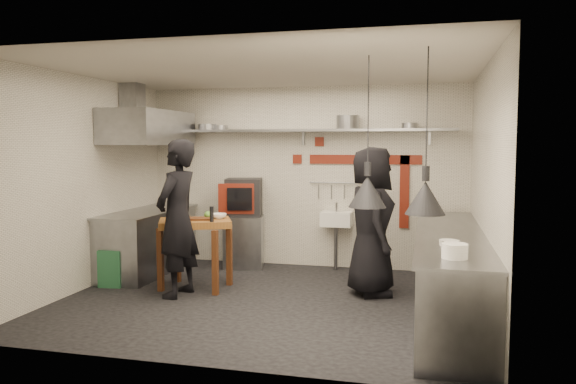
% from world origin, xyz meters
% --- Properties ---
extents(floor, '(5.00, 5.00, 0.00)m').
position_xyz_m(floor, '(0.00, 0.00, 0.00)').
color(floor, black).
rests_on(floor, ground).
extents(ceiling, '(5.00, 5.00, 0.00)m').
position_xyz_m(ceiling, '(0.00, 0.00, 2.80)').
color(ceiling, beige).
rests_on(ceiling, floor).
extents(wall_back, '(5.00, 0.04, 2.80)m').
position_xyz_m(wall_back, '(0.00, 2.10, 1.40)').
color(wall_back, silver).
rests_on(wall_back, floor).
extents(wall_front, '(5.00, 0.04, 2.80)m').
position_xyz_m(wall_front, '(0.00, -2.10, 1.40)').
color(wall_front, silver).
rests_on(wall_front, floor).
extents(wall_left, '(0.04, 4.20, 2.80)m').
position_xyz_m(wall_left, '(-2.50, 0.00, 1.40)').
color(wall_left, silver).
rests_on(wall_left, floor).
extents(wall_right, '(0.04, 4.20, 2.80)m').
position_xyz_m(wall_right, '(2.50, 0.00, 1.40)').
color(wall_right, silver).
rests_on(wall_right, floor).
extents(red_band_horiz, '(1.70, 0.02, 0.14)m').
position_xyz_m(red_band_horiz, '(0.95, 2.08, 1.68)').
color(red_band_horiz, maroon).
rests_on(red_band_horiz, wall_back).
extents(red_band_vert, '(0.14, 0.02, 1.10)m').
position_xyz_m(red_band_vert, '(1.55, 2.08, 1.20)').
color(red_band_vert, maroon).
rests_on(red_band_vert, wall_back).
extents(red_tile_a, '(0.14, 0.02, 0.14)m').
position_xyz_m(red_tile_a, '(0.25, 2.08, 1.95)').
color(red_tile_a, maroon).
rests_on(red_tile_a, wall_back).
extents(red_tile_b, '(0.14, 0.02, 0.14)m').
position_xyz_m(red_tile_b, '(-0.10, 2.08, 1.68)').
color(red_tile_b, maroon).
rests_on(red_tile_b, wall_back).
extents(back_shelf, '(4.60, 0.34, 0.04)m').
position_xyz_m(back_shelf, '(0.00, 1.92, 2.12)').
color(back_shelf, slate).
rests_on(back_shelf, wall_back).
extents(shelf_bracket_left, '(0.04, 0.06, 0.24)m').
position_xyz_m(shelf_bracket_left, '(-1.90, 2.07, 2.02)').
color(shelf_bracket_left, slate).
rests_on(shelf_bracket_left, wall_back).
extents(shelf_bracket_mid, '(0.04, 0.06, 0.24)m').
position_xyz_m(shelf_bracket_mid, '(0.00, 2.07, 2.02)').
color(shelf_bracket_mid, slate).
rests_on(shelf_bracket_mid, wall_back).
extents(shelf_bracket_right, '(0.04, 0.06, 0.24)m').
position_xyz_m(shelf_bracket_right, '(1.90, 2.07, 2.02)').
color(shelf_bracket_right, slate).
rests_on(shelf_bracket_right, wall_back).
extents(pan_far_left, '(0.29, 0.29, 0.09)m').
position_xyz_m(pan_far_left, '(-1.53, 1.92, 2.19)').
color(pan_far_left, slate).
rests_on(pan_far_left, back_shelf).
extents(pan_mid_left, '(0.33, 0.33, 0.07)m').
position_xyz_m(pan_mid_left, '(-1.31, 1.92, 2.18)').
color(pan_mid_left, slate).
rests_on(pan_mid_left, back_shelf).
extents(stock_pot, '(0.36, 0.36, 0.20)m').
position_xyz_m(stock_pot, '(0.71, 1.92, 2.24)').
color(stock_pot, slate).
rests_on(stock_pot, back_shelf).
extents(pan_right, '(0.30, 0.30, 0.08)m').
position_xyz_m(pan_right, '(1.61, 1.92, 2.18)').
color(pan_right, slate).
rests_on(pan_right, back_shelf).
extents(oven_stand, '(0.69, 0.65, 0.80)m').
position_xyz_m(oven_stand, '(-0.88, 1.75, 0.40)').
color(oven_stand, slate).
rests_on(oven_stand, floor).
extents(combi_oven, '(0.63, 0.60, 0.58)m').
position_xyz_m(combi_oven, '(-0.89, 1.79, 1.09)').
color(combi_oven, black).
rests_on(combi_oven, oven_stand).
extents(oven_door, '(0.54, 0.15, 0.46)m').
position_xyz_m(oven_door, '(-0.92, 1.52, 1.09)').
color(oven_door, maroon).
rests_on(oven_door, combi_oven).
extents(oven_glass, '(0.37, 0.10, 0.34)m').
position_xyz_m(oven_glass, '(-0.85, 1.48, 1.09)').
color(oven_glass, black).
rests_on(oven_glass, oven_door).
extents(hand_sink, '(0.46, 0.34, 0.22)m').
position_xyz_m(hand_sink, '(0.55, 1.92, 0.78)').
color(hand_sink, white).
rests_on(hand_sink, wall_back).
extents(sink_tap, '(0.03, 0.03, 0.14)m').
position_xyz_m(sink_tap, '(0.55, 1.92, 0.96)').
color(sink_tap, slate).
rests_on(sink_tap, hand_sink).
extents(sink_drain, '(0.06, 0.06, 0.66)m').
position_xyz_m(sink_drain, '(0.55, 1.88, 0.34)').
color(sink_drain, slate).
rests_on(sink_drain, floor).
extents(utensil_rail, '(0.90, 0.02, 0.02)m').
position_xyz_m(utensil_rail, '(0.55, 2.06, 1.32)').
color(utensil_rail, slate).
rests_on(utensil_rail, wall_back).
extents(counter_right, '(0.70, 3.80, 0.90)m').
position_xyz_m(counter_right, '(2.15, 0.00, 0.45)').
color(counter_right, slate).
rests_on(counter_right, floor).
extents(counter_right_top, '(0.76, 3.90, 0.03)m').
position_xyz_m(counter_right_top, '(2.15, 0.00, 0.92)').
color(counter_right_top, slate).
rests_on(counter_right_top, counter_right).
extents(plate_stack, '(0.25, 0.25, 0.13)m').
position_xyz_m(plate_stack, '(2.12, -1.50, 1.00)').
color(plate_stack, white).
rests_on(plate_stack, counter_right_top).
extents(small_bowl_right, '(0.25, 0.25, 0.05)m').
position_xyz_m(small_bowl_right, '(2.10, -0.84, 0.96)').
color(small_bowl_right, white).
rests_on(small_bowl_right, counter_right_top).
extents(counter_left, '(0.70, 1.90, 0.90)m').
position_xyz_m(counter_left, '(-2.15, 1.05, 0.45)').
color(counter_left, slate).
rests_on(counter_left, floor).
extents(counter_left_top, '(0.76, 2.00, 0.03)m').
position_xyz_m(counter_left_top, '(-2.15, 1.05, 0.92)').
color(counter_left_top, slate).
rests_on(counter_left_top, counter_left).
extents(extractor_hood, '(0.78, 1.60, 0.50)m').
position_xyz_m(extractor_hood, '(-2.10, 1.05, 2.15)').
color(extractor_hood, slate).
rests_on(extractor_hood, ceiling).
extents(hood_duct, '(0.28, 0.28, 0.50)m').
position_xyz_m(hood_duct, '(-2.35, 1.05, 2.55)').
color(hood_duct, slate).
rests_on(hood_duct, ceiling).
extents(green_bin, '(0.35, 0.35, 0.50)m').
position_xyz_m(green_bin, '(-2.23, 0.21, 0.25)').
color(green_bin, '#25613B').
rests_on(green_bin, floor).
extents(prep_table, '(1.10, 0.96, 0.92)m').
position_xyz_m(prep_table, '(-1.09, 0.36, 0.46)').
color(prep_table, brown).
rests_on(prep_table, floor).
extents(cutting_board, '(0.39, 0.33, 0.02)m').
position_xyz_m(cutting_board, '(-1.05, 0.36, 0.93)').
color(cutting_board, '#502813').
rests_on(cutting_board, prep_table).
extents(pepper_mill, '(0.06, 0.06, 0.20)m').
position_xyz_m(pepper_mill, '(-0.79, 0.20, 1.02)').
color(pepper_mill, black).
rests_on(pepper_mill, prep_table).
extents(lemon_a, '(0.10, 0.10, 0.08)m').
position_xyz_m(lemon_a, '(-1.28, 0.20, 0.96)').
color(lemon_a, yellow).
rests_on(lemon_a, prep_table).
extents(lemon_b, '(0.10, 0.10, 0.08)m').
position_xyz_m(lemon_b, '(-1.20, 0.23, 0.96)').
color(lemon_b, yellow).
rests_on(lemon_b, prep_table).
extents(veg_ball, '(0.10, 0.10, 0.10)m').
position_xyz_m(veg_ball, '(-0.97, 0.50, 0.97)').
color(veg_ball, '#528B2F').
rests_on(veg_ball, prep_table).
extents(steel_tray, '(0.20, 0.17, 0.03)m').
position_xyz_m(steel_tray, '(-1.34, 0.55, 0.94)').
color(steel_tray, slate).
rests_on(steel_tray, prep_table).
extents(bowl, '(0.27, 0.27, 0.07)m').
position_xyz_m(bowl, '(-0.82, 0.53, 0.95)').
color(bowl, white).
rests_on(bowl, prep_table).
extents(heat_lamp_near, '(0.48, 0.48, 1.53)m').
position_xyz_m(heat_lamp_near, '(1.29, -0.75, 2.04)').
color(heat_lamp_near, black).
rests_on(heat_lamp_near, ceiling).
extents(heat_lamp_far, '(0.45, 0.45, 1.54)m').
position_xyz_m(heat_lamp_far, '(1.86, -1.15, 2.03)').
color(heat_lamp_far, black).
rests_on(heat_lamp_far, ceiling).
extents(chef_left, '(0.55, 0.77, 1.97)m').
position_xyz_m(chef_left, '(-1.15, -0.04, 0.99)').
color(chef_left, black).
rests_on(chef_left, floor).
extents(chef_right, '(0.83, 1.05, 1.88)m').
position_xyz_m(chef_right, '(1.20, 0.62, 0.94)').
color(chef_right, black).
rests_on(chef_right, floor).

